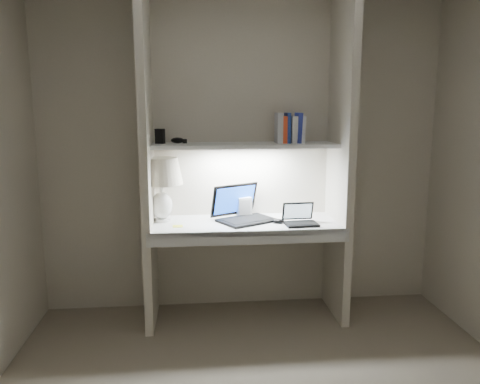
{
  "coord_description": "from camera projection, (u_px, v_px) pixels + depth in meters",
  "views": [
    {
      "loc": [
        -0.39,
        -2.24,
        1.64
      ],
      "look_at": [
        -0.06,
        1.05,
        1.04
      ],
      "focal_mm": 35.0,
      "sensor_mm": 36.0,
      "label": 1
    }
  ],
  "objects": [
    {
      "name": "mouse",
      "position": [
        278.0,
        221.0,
        3.55
      ],
      "size": [
        0.1,
        0.07,
        0.03
      ],
      "primitive_type": "ellipsoid",
      "rotation": [
        0.0,
        0.0,
        -0.2
      ],
      "color": "black",
      "rests_on": "desk"
    },
    {
      "name": "shelf_box",
      "position": [
        160.0,
        136.0,
        3.53
      ],
      "size": [
        0.08,
        0.07,
        0.11
      ],
      "primitive_type": "cube",
      "rotation": [
        0.0,
        0.0,
        -0.37
      ],
      "color": "black",
      "rests_on": "shelf"
    },
    {
      "name": "speaker",
      "position": [
        244.0,
        207.0,
        3.76
      ],
      "size": [
        0.13,
        0.1,
        0.16
      ],
      "primitive_type": "cube",
      "rotation": [
        0.0,
        0.0,
        0.24
      ],
      "color": "silver",
      "rests_on": "desk"
    },
    {
      "name": "desk_apron",
      "position": [
        250.0,
        237.0,
        3.34
      ],
      "size": [
        1.46,
        0.03,
        0.1
      ],
      "primitive_type": "cube",
      "color": "silver",
      "rests_on": "desk"
    },
    {
      "name": "strip_light",
      "position": [
        244.0,
        148.0,
        3.58
      ],
      "size": [
        0.6,
        0.04,
        0.02
      ],
      "primitive_type": "cube",
      "color": "white",
      "rests_on": "shelf"
    },
    {
      "name": "alcove_panel_right",
      "position": [
        341.0,
        159.0,
        3.57
      ],
      "size": [
        0.06,
        0.55,
        2.5
      ],
      "primitive_type": "cube",
      "color": "beige",
      "rests_on": "floor"
    },
    {
      "name": "table_lamp",
      "position": [
        161.0,
        179.0,
        3.55
      ],
      "size": [
        0.34,
        0.34,
        0.49
      ],
      "color": "white",
      "rests_on": "desk"
    },
    {
      "name": "shelf",
      "position": [
        244.0,
        145.0,
        3.58
      ],
      "size": [
        1.4,
        0.36,
        0.03
      ],
      "primitive_type": "cube",
      "color": "silver",
      "rests_on": "back_wall"
    },
    {
      "name": "cable_coil",
      "position": [
        233.0,
        220.0,
        3.63
      ],
      "size": [
        0.13,
        0.13,
        0.01
      ],
      "primitive_type": "torus",
      "rotation": [
        0.0,
        0.0,
        -0.32
      ],
      "color": "black",
      "rests_on": "desk"
    },
    {
      "name": "sticky_note",
      "position": [
        178.0,
        226.0,
        3.45
      ],
      "size": [
        0.08,
        0.08,
        0.0
      ],
      "primitive_type": "cube",
      "rotation": [
        0.0,
        0.0,
        0.05
      ],
      "color": "yellow",
      "rests_on": "desk"
    },
    {
      "name": "laptop_main",
      "position": [
        242.0,
        212.0,
        3.64
      ],
      "size": [
        0.53,
        0.51,
        0.27
      ],
      "rotation": [
        0.0,
        0.0,
        0.52
      ],
      "color": "black",
      "rests_on": "desk"
    },
    {
      "name": "back_wall",
      "position": [
        242.0,
        156.0,
        3.77
      ],
      "size": [
        3.2,
        0.01,
        2.5
      ],
      "primitive_type": "cube",
      "color": "beige",
      "rests_on": "floor"
    },
    {
      "name": "desk",
      "position": [
        246.0,
        224.0,
        3.59
      ],
      "size": [
        1.4,
        0.55,
        0.04
      ],
      "primitive_type": "cube",
      "color": "white",
      "rests_on": "alcove_panel_left"
    },
    {
      "name": "shelf_gadget",
      "position": [
        177.0,
        140.0,
        3.56
      ],
      "size": [
        0.11,
        0.08,
        0.04
      ],
      "primitive_type": "ellipsoid",
      "rotation": [
        0.0,
        0.0,
        -0.11
      ],
      "color": "black",
      "rests_on": "shelf"
    },
    {
      "name": "laptop_netbook",
      "position": [
        300.0,
        219.0,
        3.52
      ],
      "size": [
        0.25,
        0.22,
        0.16
      ],
      "rotation": [
        0.0,
        0.0,
        0.06
      ],
      "color": "black",
      "rests_on": "desk"
    },
    {
      "name": "book_row",
      "position": [
        290.0,
        129.0,
        3.6
      ],
      "size": [
        0.22,
        0.15,
        0.23
      ],
      "color": "white",
      "rests_on": "shelf"
    },
    {
      "name": "alcove_panel_left",
      "position": [
        147.0,
        161.0,
        3.43
      ],
      "size": [
        0.06,
        0.55,
        2.5
      ],
      "primitive_type": "cube",
      "color": "beige",
      "rests_on": "floor"
    }
  ]
}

